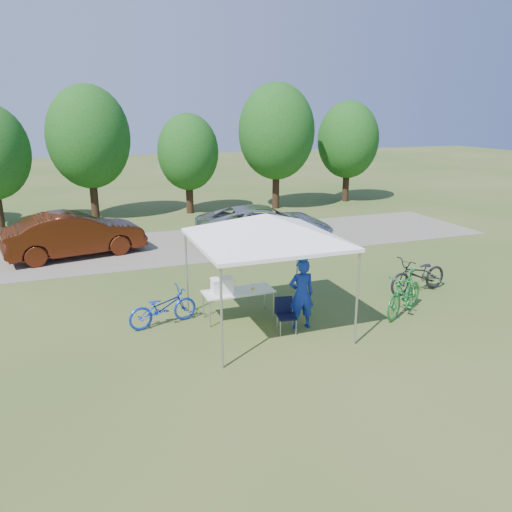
% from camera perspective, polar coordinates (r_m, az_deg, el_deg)
% --- Properties ---
extents(ground, '(100.00, 100.00, 0.00)m').
position_cam_1_polar(ground, '(11.86, 1.07, -8.16)').
color(ground, '#2D5119').
rests_on(ground, ground).
extents(gravel_strip, '(24.00, 5.00, 0.02)m').
position_cam_1_polar(gravel_strip, '(19.11, -7.73, 1.27)').
color(gravel_strip, gray).
rests_on(gravel_strip, ground).
extents(canopy, '(4.53, 4.53, 3.00)m').
position_cam_1_polar(canopy, '(11.03, 1.15, 4.48)').
color(canopy, '#A5A5AA').
rests_on(canopy, ground).
extents(treeline, '(24.89, 4.28, 6.30)m').
position_cam_1_polar(treeline, '(24.41, -12.01, 12.69)').
color(treeline, '#382314').
rests_on(treeline, ground).
extents(folding_table, '(1.71, 0.71, 0.71)m').
position_cam_1_polar(folding_table, '(12.15, -2.03, -4.19)').
color(folding_table, white).
rests_on(folding_table, ground).
extents(folding_chair, '(0.48, 0.50, 0.80)m').
position_cam_1_polar(folding_chair, '(11.53, 3.35, -6.38)').
color(folding_chair, black).
rests_on(folding_chair, ground).
extents(cooler, '(0.51, 0.35, 0.37)m').
position_cam_1_polar(cooler, '(11.95, -3.88, -3.38)').
color(cooler, white).
rests_on(cooler, folding_table).
extents(ice_cream_cup, '(0.07, 0.07, 0.05)m').
position_cam_1_polar(ice_cream_cup, '(12.18, -0.40, -3.76)').
color(ice_cream_cup, gold).
rests_on(ice_cream_cup, folding_table).
extents(cyclist, '(0.64, 0.46, 1.67)m').
position_cam_1_polar(cyclist, '(11.60, 5.21, -4.35)').
color(cyclist, '#132D9B').
rests_on(cyclist, ground).
extents(bike_blue, '(1.78, 0.95, 0.89)m').
position_cam_1_polar(bike_blue, '(12.04, -10.61, -5.78)').
color(bike_blue, '#1637C4').
rests_on(bike_blue, ground).
extents(bike_green, '(1.85, 1.35, 1.10)m').
position_cam_1_polar(bike_green, '(12.92, 16.61, -4.14)').
color(bike_green, '#1C7E31').
rests_on(bike_green, ground).
extents(bike_dark, '(2.06, 0.97, 1.04)m').
position_cam_1_polar(bike_dark, '(14.60, 18.11, -2.04)').
color(bike_dark, black).
rests_on(bike_dark, ground).
extents(minivan, '(5.56, 3.25, 1.45)m').
position_cam_1_polar(minivan, '(18.95, 0.99, 3.58)').
color(minivan, beige).
rests_on(minivan, gravel_strip).
extents(sedan, '(4.90, 2.49, 1.54)m').
position_cam_1_polar(sedan, '(18.40, -20.02, 2.34)').
color(sedan, '#44190B').
rests_on(sedan, gravel_strip).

